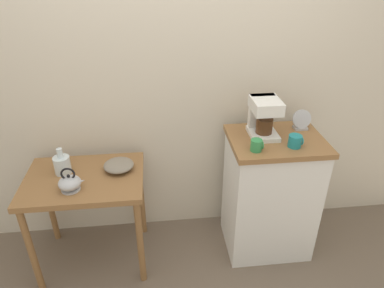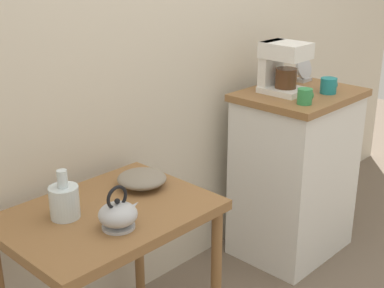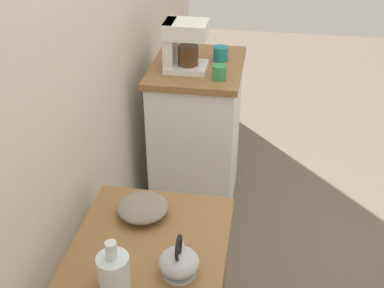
# 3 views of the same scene
# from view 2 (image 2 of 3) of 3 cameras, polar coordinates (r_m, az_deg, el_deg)

# --- Properties ---
(back_wall) EXTENTS (4.40, 0.10, 2.80)m
(back_wall) POSITION_cam_2_polar(r_m,az_deg,el_deg) (2.62, -1.66, 14.87)
(back_wall) COLOR beige
(back_wall) RESTS_ON ground_plane
(wooden_table) EXTENTS (0.77, 0.56, 0.73)m
(wooden_table) POSITION_cam_2_polar(r_m,az_deg,el_deg) (2.09, -8.73, -9.48)
(wooden_table) COLOR olive
(wooden_table) RESTS_ON ground_plane
(kitchen_counter) EXTENTS (0.63, 0.49, 0.93)m
(kitchen_counter) POSITION_cam_2_polar(r_m,az_deg,el_deg) (3.02, 10.73, -3.06)
(kitchen_counter) COLOR white
(kitchen_counter) RESTS_ON ground_plane
(bowl_stoneware) EXTENTS (0.20, 0.20, 0.06)m
(bowl_stoneware) POSITION_cam_2_polar(r_m,az_deg,el_deg) (2.19, -5.31, -3.67)
(bowl_stoneware) COLOR gray
(bowl_stoneware) RESTS_ON wooden_table
(teakettle) EXTENTS (0.17, 0.14, 0.16)m
(teakettle) POSITION_cam_2_polar(r_m,az_deg,el_deg) (1.89, -7.77, -7.35)
(teakettle) COLOR #B2B5BA
(teakettle) RESTS_ON wooden_table
(glass_carafe_vase) EXTENTS (0.11, 0.11, 0.18)m
(glass_carafe_vase) POSITION_cam_2_polar(r_m,az_deg,el_deg) (1.99, -13.32, -5.84)
(glass_carafe_vase) COLOR silver
(glass_carafe_vase) RESTS_ON wooden_table
(coffee_maker) EXTENTS (0.18, 0.22, 0.26)m
(coffee_maker) POSITION_cam_2_polar(r_m,az_deg,el_deg) (2.81, 9.42, 8.19)
(coffee_maker) COLOR white
(coffee_maker) RESTS_ON kitchen_counter
(mug_tall_green) EXTENTS (0.08, 0.07, 0.08)m
(mug_tall_green) POSITION_cam_2_polar(r_m,az_deg,el_deg) (2.64, 11.84, 4.95)
(mug_tall_green) COLOR #338C4C
(mug_tall_green) RESTS_ON kitchen_counter
(mug_dark_teal) EXTENTS (0.09, 0.08, 0.08)m
(mug_dark_teal) POSITION_cam_2_polar(r_m,az_deg,el_deg) (2.87, 14.22, 5.99)
(mug_dark_teal) COLOR teal
(mug_dark_teal) RESTS_ON kitchen_counter
(table_clock) EXTENTS (0.13, 0.06, 0.14)m
(table_clock) POSITION_cam_2_polar(r_m,az_deg,el_deg) (3.09, 11.68, 7.62)
(table_clock) COLOR #B2B5BA
(table_clock) RESTS_ON kitchen_counter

